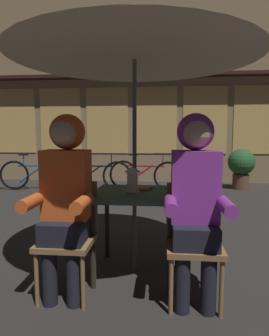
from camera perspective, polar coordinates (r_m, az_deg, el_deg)
ground_plane at (r=2.82m, az=0.01°, el=-19.59°), size 60.00×60.00×0.00m
cafe_table at (r=2.61m, az=0.01°, el=-6.89°), size 0.72×0.72×0.74m
patio_umbrella at (r=2.66m, az=0.01°, el=24.38°), size 2.10×2.10×2.31m
lantern at (r=2.55m, az=-0.35°, el=-2.07°), size 0.11×0.11×0.23m
chair_left at (r=2.39m, az=-12.65°, el=-12.00°), size 0.40×0.40×0.87m
chair_right at (r=2.29m, az=11.42°, el=-12.79°), size 0.40×0.40×0.87m
person_left_hooded at (r=2.25m, az=-13.33°, el=-3.80°), size 0.45×0.56×1.40m
person_right_hooded at (r=2.15m, az=11.79°, el=-4.27°), size 0.45×0.56×1.40m
shopfront_building at (r=8.13m, az=4.22°, el=19.69°), size 10.00×0.93×6.20m
bicycle_nearest at (r=6.93m, az=-18.54°, el=-1.18°), size 1.67×0.25×0.84m
bicycle_second at (r=6.55m, az=-7.83°, el=-1.33°), size 1.68×0.13×0.84m
bicycle_third at (r=6.51m, az=2.13°, el=-1.33°), size 1.67×0.26×0.84m
book at (r=2.71m, az=1.10°, el=-3.92°), size 0.24×0.21×0.02m
potted_plant at (r=7.04m, az=20.14°, el=0.49°), size 0.60×0.60×0.92m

